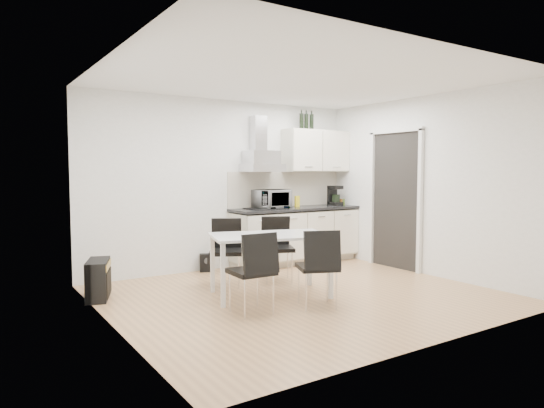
% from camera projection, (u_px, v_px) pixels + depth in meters
% --- Properties ---
extents(ground, '(4.50, 4.50, 0.00)m').
position_uv_depth(ground, '(301.00, 295.00, 5.92)').
color(ground, tan).
rests_on(ground, ground).
extents(wall_back, '(4.50, 0.10, 2.60)m').
position_uv_depth(wall_back, '(224.00, 185.00, 7.50)').
color(wall_back, white).
rests_on(wall_back, ground).
extents(wall_front, '(4.50, 0.10, 2.60)m').
position_uv_depth(wall_front, '(440.00, 196.00, 4.15)').
color(wall_front, white).
rests_on(wall_front, ground).
extents(wall_left, '(0.10, 4.00, 2.60)m').
position_uv_depth(wall_left, '(111.00, 194.00, 4.60)').
color(wall_left, white).
rests_on(wall_left, ground).
extents(wall_right, '(0.10, 4.00, 2.60)m').
position_uv_depth(wall_right, '(425.00, 186.00, 7.05)').
color(wall_right, white).
rests_on(wall_right, ground).
extents(ceiling, '(4.50, 4.50, 0.00)m').
position_uv_depth(ceiling, '(302.00, 79.00, 5.74)').
color(ceiling, white).
rests_on(ceiling, wall_back).
extents(doorway, '(0.08, 1.04, 2.10)m').
position_uv_depth(doorway, '(395.00, 201.00, 7.51)').
color(doorway, white).
rests_on(doorway, ground).
extents(kitchenette, '(2.22, 0.64, 2.52)m').
position_uv_depth(kitchenette, '(297.00, 212.00, 7.96)').
color(kitchenette, beige).
rests_on(kitchenette, ground).
extents(dining_table, '(1.56, 1.16, 0.75)m').
position_uv_depth(dining_table, '(270.00, 241.00, 5.86)').
color(dining_table, white).
rests_on(dining_table, ground).
extents(chair_far_left, '(0.63, 0.65, 0.88)m').
position_uv_depth(chair_far_left, '(226.00, 253.00, 6.37)').
color(chair_far_left, black).
rests_on(chair_far_left, ground).
extents(chair_far_right, '(0.61, 0.64, 0.88)m').
position_uv_depth(chair_far_right, '(278.00, 249.00, 6.63)').
color(chair_far_right, black).
rests_on(chair_far_right, ground).
extents(chair_near_left, '(0.46, 0.51, 0.88)m').
position_uv_depth(chair_near_left, '(251.00, 273.00, 5.14)').
color(chair_near_left, black).
rests_on(chair_near_left, ground).
extents(chair_near_right, '(0.60, 0.63, 0.88)m').
position_uv_depth(chair_near_right, '(317.00, 268.00, 5.38)').
color(chair_near_right, black).
rests_on(chair_near_right, ground).
extents(guitar_amp, '(0.42, 0.60, 0.46)m').
position_uv_depth(guitar_amp, '(98.00, 279.00, 5.74)').
color(guitar_amp, black).
rests_on(guitar_amp, ground).
extents(floor_speaker, '(0.20, 0.19, 0.27)m').
position_uv_depth(floor_speaker, '(205.00, 263.00, 7.29)').
color(floor_speaker, black).
rests_on(floor_speaker, ground).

